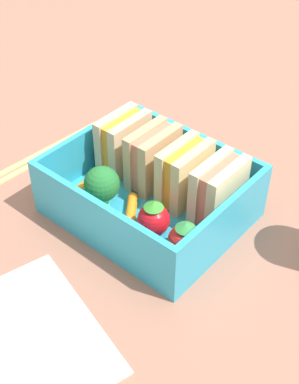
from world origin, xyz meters
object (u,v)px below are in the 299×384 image
object	(u,v)px
sandwich_center_right	(218,191)
chopstick_pair	(28,161)
sandwich_left	(123,143)
carrot_stick_far_left	(83,187)
broccoli_floret	(102,184)
carrot_stick_left	(133,216)
sandwich_center_left	(153,158)
sandwich_center	(184,174)
strawberry_left	(185,240)
strawberry_far_left	(154,219)
folded_napkin	(30,337)

from	to	relation	value
sandwich_center_right	chopstick_pair	world-z (taller)	sandwich_center_right
sandwich_left	chopstick_pair	world-z (taller)	sandwich_left
sandwich_left	carrot_stick_far_left	xyz separation A→B (cm)	(-0.37, -5.76, -2.55)
broccoli_floret	carrot_stick_left	xyz separation A→B (cm)	(3.76, 0.26, -2.00)
sandwich_center_left	chopstick_pair	size ratio (longest dim) A/B	0.29
sandwich_center	carrot_stick_left	bearing A→B (deg)	-106.47
strawberry_left	chopstick_pair	bearing A→B (deg)	178.97
broccoli_floret	strawberry_left	distance (cm)	10.11
sandwich_left	broccoli_floret	distance (cm)	6.40
strawberry_left	chopstick_pair	xyz separation A→B (cm)	(-22.18, 0.40, -2.51)
carrot_stick_far_left	strawberry_left	bearing A→B (deg)	-0.43
strawberry_far_left	strawberry_left	bearing A→B (deg)	-4.07
sandwich_left	strawberry_far_left	xyz separation A→B (cm)	(8.82, -5.58, -1.42)
sandwich_center_right	strawberry_far_left	bearing A→B (deg)	-119.34
strawberry_far_left	folded_napkin	world-z (taller)	strawberry_far_left
sandwich_center_right	strawberry_left	distance (cm)	6.06
sandwich_left	chopstick_pair	size ratio (longest dim) A/B	0.29
sandwich_center_left	sandwich_center_right	size ratio (longest dim) A/B	1.00
carrot_stick_far_left	strawberry_far_left	bearing A→B (deg)	1.09
broccoli_floret	strawberry_far_left	bearing A→B (deg)	2.40
sandwich_center	broccoli_floret	size ratio (longest dim) A/B	1.42
sandwich_left	strawberry_left	bearing A→B (deg)	-24.86
broccoli_floret	carrot_stick_left	distance (cm)	4.27
strawberry_far_left	strawberry_left	distance (cm)	3.83
carrot_stick_left	strawberry_far_left	world-z (taller)	strawberry_far_left
carrot_stick_far_left	folded_napkin	distance (cm)	16.89
carrot_stick_left	carrot_stick_far_left	bearing A→B (deg)	-178.52
sandwich_center_left	sandwich_center	world-z (taller)	same
broccoli_floret	strawberry_left	xyz separation A→B (cm)	(10.08, -0.01, -0.85)
sandwich_center_left	broccoli_floret	world-z (taller)	sandwich_center_left
carrot_stick_far_left	carrot_stick_left	size ratio (longest dim) A/B	0.99
carrot_stick_far_left	carrot_stick_left	bearing A→B (deg)	1.48
sandwich_center_left	carrot_stick_far_left	xyz separation A→B (cm)	(-4.35, -5.76, -2.55)
sandwich_left	broccoli_floret	size ratio (longest dim) A/B	1.42
broccoli_floret	sandwich_center_left	bearing A→B (deg)	76.27
carrot_stick_far_left	strawberry_left	world-z (taller)	strawberry_left
sandwich_center_left	sandwich_center_right	xyz separation A→B (cm)	(7.97, 0.00, 0.00)
sandwich_left	strawberry_left	distance (cm)	14.00
sandwich_center_left	strawberry_far_left	world-z (taller)	sandwich_center_left
folded_napkin	strawberry_far_left	bearing A→B (deg)	88.14
carrot_stick_left	sandwich_center	bearing A→B (deg)	73.53
sandwich_left	carrot_stick_left	distance (cm)	8.82
sandwich_center_right	carrot_stick_left	distance (cm)	8.34
folded_napkin	carrot_stick_left	bearing A→B (deg)	97.92
sandwich_center	sandwich_left	bearing A→B (deg)	180.00
carrot_stick_far_left	strawberry_far_left	distance (cm)	9.25
sandwich_center	carrot_stick_left	size ratio (longest dim) A/B	1.19
carrot_stick_far_left	chopstick_pair	xyz separation A→B (cm)	(-9.18, 0.30, -1.37)
carrot_stick_far_left	chopstick_pair	size ratio (longest dim) A/B	0.24
broccoli_floret	chopstick_pair	bearing A→B (deg)	178.15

